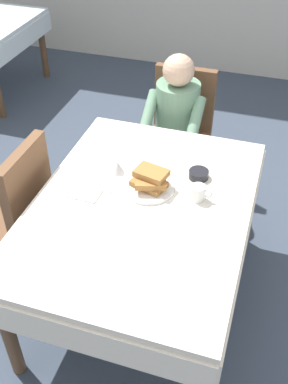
{
  "coord_description": "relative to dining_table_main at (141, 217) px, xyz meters",
  "views": [
    {
      "loc": [
        0.56,
        -1.71,
        2.3
      ],
      "look_at": [
        0.0,
        0.04,
        0.79
      ],
      "focal_mm": 43.06,
      "sensor_mm": 36.0,
      "label": 1
    }
  ],
  "objects": [
    {
      "name": "syrup_pitcher",
      "position": [
        -0.21,
        0.21,
        0.13
      ],
      "size": [
        0.08,
        0.08,
        0.07
      ],
      "color": "silver",
      "rests_on": "dining_table_main"
    },
    {
      "name": "breakfast_stack",
      "position": [
        0.01,
        0.13,
        0.15
      ],
      "size": [
        0.21,
        0.18,
        0.1
      ],
      "color": "#A36B33",
      "rests_on": "plate_breakfast"
    },
    {
      "name": "chair_diner",
      "position": [
        -0.08,
        1.17,
        -0.12
      ],
      "size": [
        0.44,
        0.45,
        0.93
      ],
      "rotation": [
        0.0,
        0.0,
        3.14
      ],
      "color": "brown",
      "rests_on": "ground"
    },
    {
      "name": "spoon_near_edge",
      "position": [
        -0.02,
        -0.2,
        0.09
      ],
      "size": [
        0.15,
        0.04,
        0.0
      ],
      "primitive_type": "cube",
      "rotation": [
        0.0,
        0.0,
        -0.15
      ],
      "color": "silver",
      "rests_on": "dining_table_main"
    },
    {
      "name": "chair_left_side",
      "position": [
        -0.77,
        0.0,
        -0.12
      ],
      "size": [
        0.45,
        0.44,
        0.93
      ],
      "rotation": [
        0.0,
        0.0,
        1.57
      ],
      "color": "brown",
      "rests_on": "ground"
    },
    {
      "name": "knife_right_of_plate",
      "position": [
        0.19,
        0.11,
        0.09
      ],
      "size": [
        0.02,
        0.2,
        0.0
      ],
      "primitive_type": "cube",
      "rotation": [
        0.0,
        0.0,
        1.61
      ],
      "color": "silver",
      "rests_on": "dining_table_main"
    },
    {
      "name": "bowl_butter",
      "position": [
        0.23,
        0.31,
        0.11
      ],
      "size": [
        0.11,
        0.11,
        0.04
      ],
      "primitive_type": "cylinder",
      "color": "black",
      "rests_on": "dining_table_main"
    },
    {
      "name": "ground_plane",
      "position": [
        0.0,
        0.0,
        -0.65
      ],
      "size": [
        14.0,
        14.0,
        0.0
      ],
      "primitive_type": "plane",
      "color": "#3D4756"
    },
    {
      "name": "cup_coffee",
      "position": [
        0.27,
        0.13,
        0.13
      ],
      "size": [
        0.11,
        0.08,
        0.08
      ],
      "color": "white",
      "rests_on": "dining_table_main"
    },
    {
      "name": "fork_left_of_plate",
      "position": [
        -0.19,
        0.11,
        0.09
      ],
      "size": [
        0.02,
        0.18,
        0.0
      ],
      "primitive_type": "cube",
      "rotation": [
        0.0,
        0.0,
        1.54
      ],
      "color": "silver",
      "rests_on": "dining_table_main"
    },
    {
      "name": "plate_breakfast",
      "position": [
        0.0,
        0.13,
        0.1
      ],
      "size": [
        0.28,
        0.28,
        0.02
      ],
      "primitive_type": "cylinder",
      "color": "white",
      "rests_on": "dining_table_main"
    },
    {
      "name": "diner_person",
      "position": [
        -0.08,
        1.01,
        0.02
      ],
      "size": [
        0.4,
        0.43,
        1.12
      ],
      "rotation": [
        0.0,
        0.0,
        3.14
      ],
      "color": "gray",
      "rests_on": "ground"
    },
    {
      "name": "napkin_folded",
      "position": [
        -0.31,
        -0.01,
        0.09
      ],
      "size": [
        0.17,
        0.12,
        0.01
      ],
      "primitive_type": "cube",
      "rotation": [
        0.0,
        0.0,
        -0.02
      ],
      "color": "white",
      "rests_on": "dining_table_main"
    },
    {
      "name": "dining_table_main",
      "position": [
        0.0,
        0.0,
        0.0
      ],
      "size": [
        1.12,
        1.52,
        0.74
      ],
      "color": "silver",
      "rests_on": "ground"
    }
  ]
}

